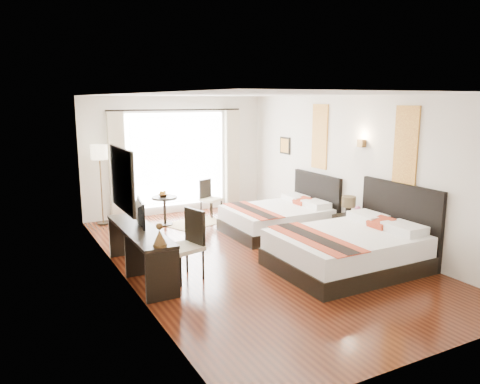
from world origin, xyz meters
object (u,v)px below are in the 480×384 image
nightstand (350,230)px  floor_lamp (99,157)px  bed_near (351,248)px  fruit_bowl (163,195)px  desk_chair (185,258)px  bed_far (280,218)px  table_lamp (349,203)px  window_chair (211,205)px  side_table (165,211)px  console_desk (140,252)px  vase (357,217)px  television (136,213)px

nightstand → floor_lamp: (-3.88, 3.68, 1.22)m
bed_near → fruit_bowl: size_ratio=10.74×
desk_chair → fruit_bowl: 3.27m
bed_far → desk_chair: bed_far is taller
fruit_bowl → table_lamp: bearing=-47.7°
nightstand → window_chair: bearing=114.3°
table_lamp → fruit_bowl: bearing=132.3°
desk_chair → side_table: desk_chair is taller
fruit_bowl → bed_far: bearing=-40.4°
console_desk → floor_lamp: bearing=87.8°
bed_near → fruit_bowl: (-1.83, 4.01, 0.33)m
bed_far → side_table: bearing=139.8°
table_lamp → desk_chair: 3.45m
floor_lamp → side_table: 1.82m
table_lamp → floor_lamp: 5.34m
vase → console_desk: console_desk is taller
fruit_bowl → window_chair: size_ratio=0.25×
table_lamp → television: television is taller
window_chair → fruit_bowl: bearing=-103.4°
television → side_table: (1.30, 2.47, -0.64)m
vase → bed_far: bearing=116.5°
side_table → bed_far: bearing=-40.2°
television → fruit_bowl: (1.28, 2.50, -0.29)m
television → vase: bearing=-90.0°
bed_near → floor_lamp: bearing=122.6°
console_desk → floor_lamp: 3.58m
bed_far → fruit_bowl: 2.60m
floor_lamp → desk_chair: bearing=-83.6°
television → desk_chair: bearing=-131.6°
bed_near → desk_chair: bearing=162.0°
bed_far → window_chair: (-0.71, 1.92, -0.04)m
desk_chair → side_table: size_ratio=1.67×
vase → floor_lamp: bearing=135.2°
desk_chair → window_chair: desk_chair is taller
television → bed_far: bearing=-66.2°
table_lamp → window_chair: size_ratio=0.49×
side_table → nightstand: bearing=-47.7°
window_chair → bed_near: bearing=-16.9°
table_lamp → console_desk: bearing=176.7°
nightstand → fruit_bowl: fruit_bowl is taller
floor_lamp → side_table: (1.19, -0.72, -1.17)m
table_lamp → desk_chair: bearing=-176.1°
vase → fruit_bowl: bearing=130.6°
vase → fruit_bowl: 4.16m
bed_far → floor_lamp: (-3.13, 2.36, 1.19)m
nightstand → console_desk: (-4.01, 0.28, 0.11)m
television → desk_chair: (0.54, -0.67, -0.63)m
bed_far → nightstand: (0.75, -1.32, -0.03)m
console_desk → floor_lamp: (0.13, 3.40, 1.12)m
television → window_chair: (2.53, 2.75, -0.70)m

